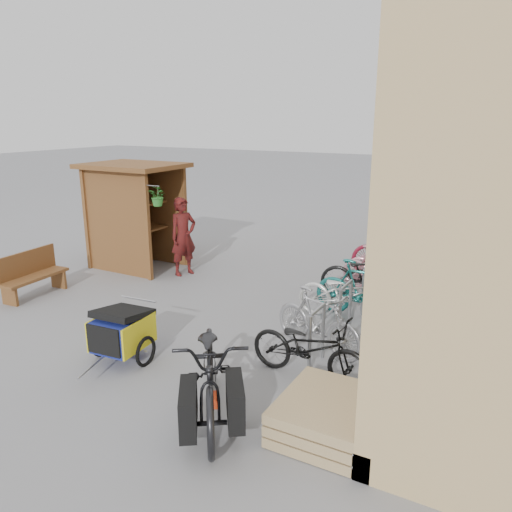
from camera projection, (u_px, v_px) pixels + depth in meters
The scene contains 17 objects.
ground at pixel (185, 332), 8.17m from camera, with size 80.00×80.00×0.00m, color gray.
kiosk at pixel (132, 201), 11.36m from camera, with size 2.49×1.65×2.40m.
bike_rack at pixel (367, 283), 8.98m from camera, with size 0.05×5.35×0.86m.
pallet_stack at pixel (327, 415), 5.54m from camera, with size 1.00×1.20×0.40m.
bench at pixel (31, 274), 9.73m from camera, with size 0.52×1.43×0.89m.
shopping_carts at pixel (445, 237), 12.05m from camera, with size 0.57×1.91×1.02m.
child_trailer at pixel (122, 330), 7.13m from camera, with size 0.87×1.44×0.84m.
cargo_bike at pixel (211, 372), 5.75m from camera, with size 1.90×2.27×1.17m.
person_kiosk at pixel (183, 236), 10.96m from camera, with size 0.63×0.41×1.73m, color maroon.
bike_0 at pixel (309, 348), 6.62m from camera, with size 0.60×1.71×0.90m, color black.
bike_1 at pixel (318, 321), 7.41m from camera, with size 0.45×1.61×0.97m, color #9B9B9F.
bike_2 at pixel (347, 295), 8.56m from camera, with size 0.62×1.77×0.93m, color silver.
bike_3 at pixel (363, 290), 8.62m from camera, with size 0.49×1.72×1.03m, color #1C7370.
bike_4 at pixel (370, 275), 9.48m from camera, with size 0.66×1.88×0.99m, color black.
bike_5 at pixel (377, 271), 9.83m from camera, with size 0.45×1.58×0.95m, color pink.
bike_6 at pixel (386, 265), 10.44m from camera, with size 0.56×1.60×0.84m, color pink.
bike_7 at pixel (395, 255), 10.67m from camera, with size 0.53×1.86×1.12m, color maroon.
Camera 1 is at (4.66, -6.03, 3.42)m, focal length 35.00 mm.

